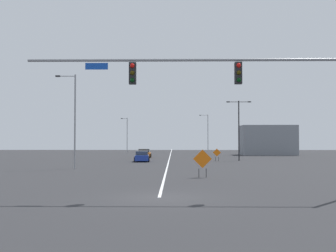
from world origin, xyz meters
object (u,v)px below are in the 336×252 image
construction_sign_right_lane (217,153)px  car_blue_far (142,157)px  street_lamp_far_left (239,125)px  construction_sign_right_shoulder (202,160)px  car_orange_passing (144,154)px  traffic_signal_assembly (234,85)px  street_lamp_far_right (127,134)px  street_lamp_near_left (74,117)px  street_lamp_near_right (207,131)px

construction_sign_right_lane → car_blue_far: 10.07m
street_lamp_far_left → construction_sign_right_shoulder: bearing=-104.6°
construction_sign_right_shoulder → car_orange_passing: (-6.85, 35.33, -0.63)m
traffic_signal_assembly → car_orange_passing: bearing=99.4°
street_lamp_far_right → construction_sign_right_lane: size_ratio=4.76×
car_blue_far → construction_sign_right_lane: bearing=9.4°
street_lamp_near_left → car_blue_far: size_ratio=2.14×
street_lamp_far_right → street_lamp_near_left: (1.05, -54.70, 0.68)m
street_lamp_near_right → construction_sign_right_lane: bearing=-92.9°
street_lamp_near_right → street_lamp_far_right: bearing=-169.1°
street_lamp_near_left → car_blue_far: bearing=67.8°
car_blue_far → street_lamp_near_right: bearing=74.8°
street_lamp_far_right → street_lamp_near_left: size_ratio=0.86×
street_lamp_near_right → traffic_signal_assembly: bearing=-93.6°
street_lamp_far_right → construction_sign_right_shoulder: (12.96, -64.26, -3.07)m
street_lamp_near_left → street_lamp_far_left: bearing=41.0°
traffic_signal_assembly → construction_sign_right_shoulder: 11.64m
street_lamp_near_right → construction_sign_right_lane: (-2.16, -42.91, -3.87)m
car_orange_passing → car_blue_far: car_orange_passing is taller
traffic_signal_assembly → construction_sign_right_shoulder: (-0.80, 10.86, -4.12)m
traffic_signal_assembly → street_lamp_far_left: (5.91, 36.59, -0.60)m
street_lamp_near_right → car_blue_far: (-12.08, -44.55, -4.26)m
street_lamp_far_left → street_lamp_near_left: street_lamp_near_left is taller
street_lamp_near_left → construction_sign_right_lane: size_ratio=5.50×
car_blue_far → construction_sign_right_shoulder: bearing=-74.9°
car_orange_passing → street_lamp_far_right: bearing=101.9°
car_orange_passing → car_blue_far: size_ratio=0.92×
traffic_signal_assembly → construction_sign_right_lane: (2.84, 35.82, -4.37)m
car_orange_passing → car_blue_far: bearing=-87.3°
street_lamp_far_right → car_blue_far: street_lamp_far_right is taller
street_lamp_near_right → car_blue_far: street_lamp_near_right is taller
construction_sign_right_shoulder → street_lamp_far_left: bearing=75.4°
street_lamp_far_right → street_lamp_near_right: bearing=10.9°
car_blue_far → car_orange_passing: bearing=92.7°
traffic_signal_assembly → car_blue_far: traffic_signal_assembly is taller
street_lamp_far_right → street_lamp_near_left: bearing=-88.9°
street_lamp_near_left → car_blue_far: (5.63, 13.77, -4.39)m
car_orange_passing → car_blue_far: 12.02m
street_lamp_near_left → construction_sign_right_lane: bearing=44.7°
street_lamp_far_right → construction_sign_right_lane: 42.79m
street_lamp_near_right → street_lamp_far_right: size_ratio=1.12×
street_lamp_far_right → street_lamp_near_left: street_lamp_near_left is taller
street_lamp_near_right → car_blue_far: bearing=-105.2°
construction_sign_right_shoulder → car_orange_passing: 35.99m
construction_sign_right_shoulder → construction_sign_right_lane: construction_sign_right_shoulder is taller
street_lamp_near_left → construction_sign_right_shoulder: street_lamp_near_left is taller
street_lamp_near_right → street_lamp_near_left: street_lamp_near_left is taller
traffic_signal_assembly → construction_sign_right_shoulder: size_ratio=7.45×
construction_sign_right_lane → construction_sign_right_shoulder: bearing=-98.3°
traffic_signal_assembly → street_lamp_far_left: 37.07m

